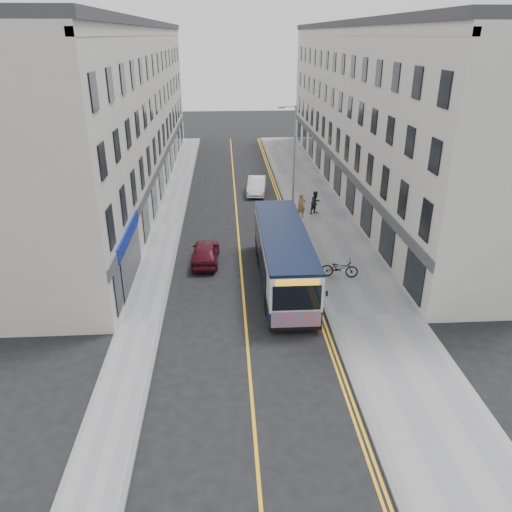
{
  "coord_description": "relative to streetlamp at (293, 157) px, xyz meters",
  "views": [
    {
      "loc": [
        -0.78,
        -21.69,
        12.51
      ],
      "look_at": [
        0.76,
        2.74,
        1.6
      ],
      "focal_mm": 35.0,
      "sensor_mm": 36.0,
      "label": 1
    }
  ],
  "objects": [
    {
      "name": "pedestrian_far",
      "position": [
        1.74,
        -0.35,
        -3.4
      ],
      "size": [
        1.06,
        1.01,
        1.72
      ],
      "primitive_type": "imported",
      "rotation": [
        0.0,
        0.0,
        0.59
      ],
      "color": "black",
      "rests_on": "pavement_east"
    },
    {
      "name": "road_dbl_yellow_outer",
      "position": [
        -0.42,
        -2.0,
        -4.38
      ],
      "size": [
        0.1,
        64.0,
        0.01
      ],
      "primitive_type": "cube",
      "color": "yellow",
      "rests_on": "ground"
    },
    {
      "name": "kerb_west",
      "position": [
        -8.17,
        -2.0,
        -4.32
      ],
      "size": [
        0.18,
        64.0,
        0.13
      ],
      "primitive_type": "cube",
      "color": "slate",
      "rests_on": "ground"
    },
    {
      "name": "pavement_east",
      "position": [
        2.08,
        -2.0,
        -4.32
      ],
      "size": [
        4.5,
        64.0,
        0.12
      ],
      "primitive_type": "cube",
      "color": "gray",
      "rests_on": "ground"
    },
    {
      "name": "road_centre_line",
      "position": [
        -4.17,
        -2.0,
        -4.38
      ],
      "size": [
        0.12,
        64.0,
        0.01
      ],
      "primitive_type": "cube",
      "color": "yellow",
      "rests_on": "ground"
    },
    {
      "name": "pedestrian_near",
      "position": [
        0.55,
        -1.17,
        -3.37
      ],
      "size": [
        0.74,
        0.58,
        1.78
      ],
      "primitive_type": "imported",
      "rotation": [
        0.0,
        0.0,
        0.25
      ],
      "color": "#8A603F",
      "rests_on": "pavement_east"
    },
    {
      "name": "ground",
      "position": [
        -4.17,
        -14.0,
        -4.38
      ],
      "size": [
        140.0,
        140.0,
        0.0
      ],
      "primitive_type": "plane",
      "color": "black",
      "rests_on": "ground"
    },
    {
      "name": "terrace_east",
      "position": [
        7.33,
        7.0,
        2.12
      ],
      "size": [
        6.0,
        46.0,
        13.0
      ],
      "primitive_type": "cube",
      "color": "silver",
      "rests_on": "ground"
    },
    {
      "name": "city_bus",
      "position": [
        -1.97,
        -11.41,
        -2.7
      ],
      "size": [
        2.47,
        10.57,
        3.07
      ],
      "color": "black",
      "rests_on": "ground"
    },
    {
      "name": "bicycle",
      "position": [
        1.24,
        -11.08,
        -3.73
      ],
      "size": [
        2.14,
        1.07,
        1.07
      ],
      "primitive_type": "imported",
      "rotation": [
        0.0,
        0.0,
        1.39
      ],
      "color": "black",
      "rests_on": "pavement_east"
    },
    {
      "name": "road_dbl_yellow_inner",
      "position": [
        -0.62,
        -2.0,
        -4.38
      ],
      "size": [
        0.1,
        64.0,
        0.01
      ],
      "primitive_type": "cube",
      "color": "yellow",
      "rests_on": "ground"
    },
    {
      "name": "pavement_west",
      "position": [
        -9.17,
        -2.0,
        -4.32
      ],
      "size": [
        2.0,
        64.0,
        0.12
      ],
      "primitive_type": "cube",
      "color": "gray",
      "rests_on": "ground"
    },
    {
      "name": "streetlamp",
      "position": [
        0.0,
        0.0,
        0.0
      ],
      "size": [
        1.32,
        0.18,
        8.0
      ],
      "color": "#909398",
      "rests_on": "ground"
    },
    {
      "name": "kerb_east",
      "position": [
        -0.17,
        -2.0,
        -4.32
      ],
      "size": [
        0.18,
        64.0,
        0.13
      ],
      "primitive_type": "cube",
      "color": "slate",
      "rests_on": "ground"
    },
    {
      "name": "terrace_west",
      "position": [
        -13.17,
        7.0,
        2.12
      ],
      "size": [
        6.0,
        46.0,
        13.0
      ],
      "primitive_type": "cube",
      "color": "beige",
      "rests_on": "ground"
    },
    {
      "name": "car_white",
      "position": [
        -2.31,
        5.51,
        -3.69
      ],
      "size": [
        1.91,
        4.31,
        1.38
      ],
      "primitive_type": "imported",
      "rotation": [
        0.0,
        0.0,
        -0.11
      ],
      "color": "white",
      "rests_on": "ground"
    },
    {
      "name": "car_maroon",
      "position": [
        -6.26,
        -8.42,
        -3.72
      ],
      "size": [
        1.69,
        3.94,
        1.33
      ],
      "primitive_type": "imported",
      "rotation": [
        0.0,
        0.0,
        3.11
      ],
      "color": "#4D0C1A",
      "rests_on": "ground"
    }
  ]
}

